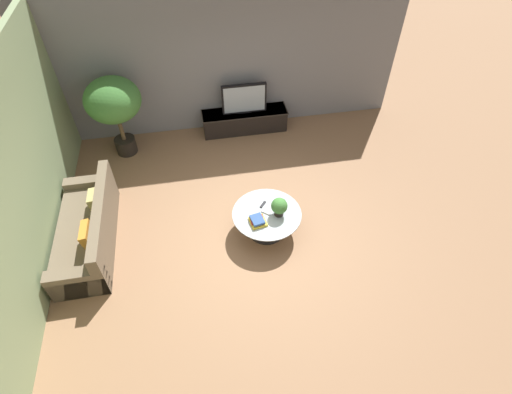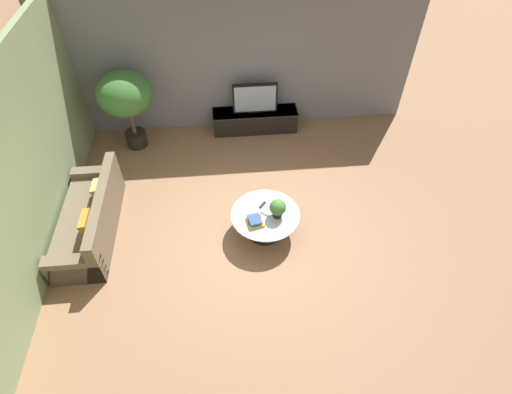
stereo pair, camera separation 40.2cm
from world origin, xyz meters
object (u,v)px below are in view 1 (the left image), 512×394
Objects in this scene: potted_palm_tall at (113,103)px; couch_by_wall at (89,231)px; coffee_table at (267,218)px; potted_plant_tabletop at (279,207)px; media_console at (245,120)px; television at (244,99)px.

couch_by_wall is at bearing -101.50° from potted_palm_tall.
potted_plant_tabletop reaches higher than coffee_table.
potted_plant_tabletop reaches higher than media_console.
media_console is 2.94m from coffee_table.
potted_plant_tabletop is (0.09, -3.00, 0.39)m from media_console.
media_console is 1.96× the size of television.
potted_palm_tall is (-2.55, -0.32, 0.94)m from media_console.
couch_by_wall is at bearing 173.63° from potted_plant_tabletop.
potted_palm_tall is (-2.45, 2.62, 0.87)m from coffee_table.
couch_by_wall is (-2.93, 0.29, -0.03)m from coffee_table.
couch_by_wall is 2.55m from potted_palm_tall.
couch_by_wall is at bearing -138.80° from media_console.
coffee_table is 0.69× the size of potted_palm_tall.
media_console is 2.74m from potted_palm_tall.
television is at bearing 91.71° from potted_plant_tabletop.
coffee_table is at bearing 162.02° from potted_plant_tabletop.
coffee_table is (-0.10, -2.93, -0.48)m from television.
television is at bearing -90.00° from media_console.
coffee_table is at bearing -91.96° from media_console.
television reaches higher than media_console.
media_console is 1.11× the size of potted_palm_tall.
media_console is 0.85× the size of couch_by_wall.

